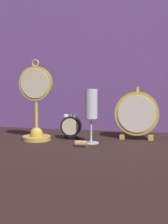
# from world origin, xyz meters

# --- Properties ---
(ground_plane) EXTENTS (4.00, 4.00, 0.00)m
(ground_plane) POSITION_xyz_m (0.00, 0.00, 0.00)
(ground_plane) COLOR black
(fabric_backdrop_drape) EXTENTS (1.66, 0.01, 0.71)m
(fabric_backdrop_drape) POSITION_xyz_m (0.00, 0.33, 0.36)
(fabric_backdrop_drape) COLOR #6B478E
(fabric_backdrop_drape) RESTS_ON ground_plane
(pocket_watch_on_stand) EXTENTS (0.13, 0.11, 0.32)m
(pocket_watch_on_stand) POSITION_xyz_m (-0.19, 0.04, 0.13)
(pocket_watch_on_stand) COLOR gold
(pocket_watch_on_stand) RESTS_ON ground_plane
(alarm_clock_twin_bell) EXTENTS (0.08, 0.03, 0.10)m
(alarm_clock_twin_bell) POSITION_xyz_m (-0.05, 0.08, 0.06)
(alarm_clock_twin_bell) COLOR black
(alarm_clock_twin_bell) RESTS_ON ground_plane
(mantel_clock_silver) EXTENTS (0.18, 0.04, 0.21)m
(mantel_clock_silver) POSITION_xyz_m (0.21, 0.14, 0.10)
(mantel_clock_silver) COLOR gold
(mantel_clock_silver) RESTS_ON ground_plane
(champagne_flute) EXTENTS (0.06, 0.06, 0.21)m
(champagne_flute) POSITION_xyz_m (0.04, 0.02, 0.14)
(champagne_flute) COLOR silver
(champagne_flute) RESTS_ON ground_plane
(wine_cork) EXTENTS (0.04, 0.02, 0.02)m
(wine_cork) POSITION_xyz_m (0.01, -0.04, 0.01)
(wine_cork) COLOR tan
(wine_cork) RESTS_ON ground_plane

